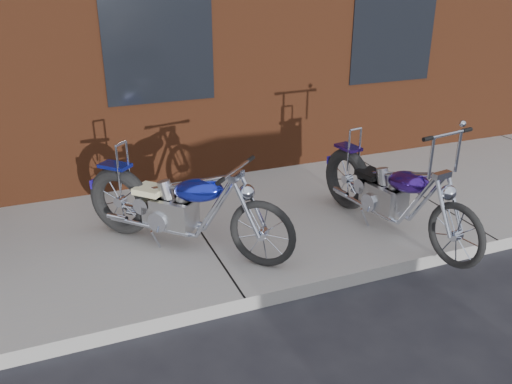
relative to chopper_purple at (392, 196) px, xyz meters
name	(u,v)px	position (x,y,z in m)	size (l,w,h in m)	color
ground	(245,312)	(-2.01, -0.65, -0.58)	(120.00, 120.00, 0.00)	black
sidewalk	(199,235)	(-2.01, 0.85, -0.51)	(22.00, 3.00, 0.15)	#A39D93
chopper_purple	(392,196)	(0.00, 0.00, 0.00)	(0.65, 2.37, 1.34)	black
chopper_blue	(182,209)	(-2.28, 0.51, 0.02)	(1.80, 1.87, 1.08)	black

